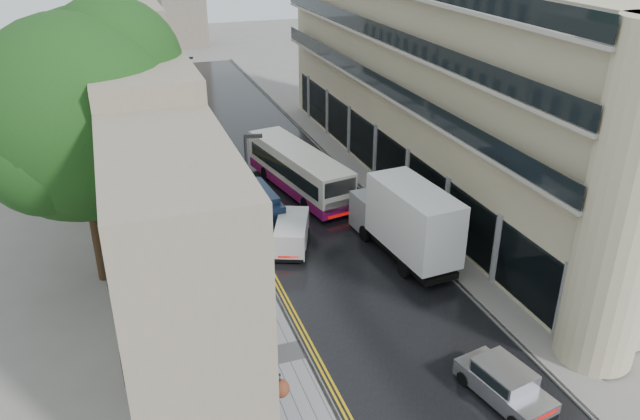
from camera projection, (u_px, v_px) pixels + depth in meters
road at (293, 191)px, 42.54m from camera, size 9.00×85.00×0.02m
left_sidewalk at (207, 202)px, 40.79m from camera, size 2.70×85.00×0.12m
right_sidewalk at (365, 180)px, 44.12m from camera, size 1.80×85.00×0.12m
old_shop_row at (136, 109)px, 39.28m from camera, size 4.50×56.00×12.00m
modern_block at (446, 83)px, 41.29m from camera, size 8.00×40.00×14.00m
tree_near at (83, 153)px, 29.46m from camera, size 10.56×10.56×13.89m
tree_far at (89, 97)px, 40.93m from camera, size 9.24×9.24×12.46m
cream_bus at (305, 190)px, 39.08m from camera, size 4.37×10.99×2.92m
white_lorry at (406, 240)px, 31.62m from camera, size 3.19×8.46×4.34m
silver_hatchback at (517, 413)px, 22.66m from camera, size 2.46×4.22×1.49m
white_van at (276, 245)px, 33.77m from camera, size 3.01×4.24×1.76m
navy_van at (251, 220)px, 35.62m from camera, size 2.36×5.11×2.54m
pedestrian at (248, 266)px, 31.55m from camera, size 0.72×0.53×1.80m
lamp_post_near at (249, 210)px, 30.72m from camera, size 0.89×0.38×7.69m
lamp_post_far at (187, 106)px, 47.80m from camera, size 0.83×0.23×7.30m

